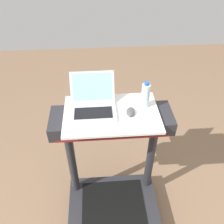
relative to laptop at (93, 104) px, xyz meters
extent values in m
cylinder|color=#28282D|center=(-0.21, -0.06, -0.57)|extent=(0.07, 0.07, 0.80)
cylinder|color=#28282D|center=(0.47, -0.06, -0.57)|extent=(0.07, 0.07, 0.80)
cube|color=#28282D|center=(0.13, -0.06, -0.12)|extent=(0.90, 0.28, 0.11)
cube|color=#0C3F19|center=(0.13, -0.20, -0.12)|extent=(0.24, 0.01, 0.06)
cube|color=maroon|center=(0.13, -0.20, -0.17)|extent=(0.81, 0.00, 0.02)
cube|color=white|center=(0.13, -0.06, -0.06)|extent=(0.69, 0.45, 0.02)
cube|color=#B7B7BC|center=(0.00, -0.05, -0.04)|extent=(0.33, 0.23, 0.02)
cube|color=black|center=(0.00, -0.07, -0.03)|extent=(0.27, 0.12, 0.00)
cube|color=#B7B7BC|center=(0.00, 0.11, 0.07)|extent=(0.33, 0.12, 0.20)
cube|color=#8CCCF2|center=(0.00, 0.11, 0.07)|extent=(0.29, 0.10, 0.18)
ellipsoid|color=#4C4C51|center=(0.26, -0.08, -0.03)|extent=(0.08, 0.11, 0.03)
cylinder|color=silver|center=(0.38, 0.00, 0.05)|extent=(0.06, 0.06, 0.19)
cylinder|color=#2659A5|center=(0.38, 0.00, 0.15)|extent=(0.03, 0.03, 0.02)
camera|label=1|loc=(0.04, -1.36, 1.09)|focal=38.62mm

